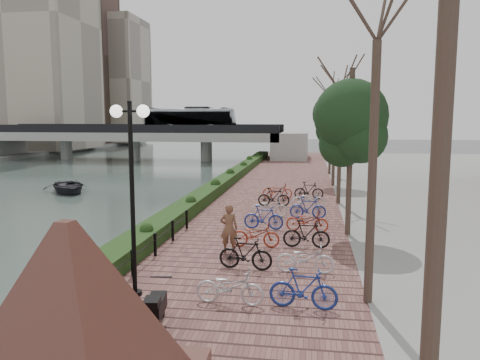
% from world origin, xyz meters
% --- Properties ---
extents(ground, '(220.00, 220.00, 0.00)m').
position_xyz_m(ground, '(0.00, 0.00, 0.00)').
color(ground, '#59595B').
rests_on(ground, ground).
extents(river_water, '(30.00, 130.00, 0.02)m').
position_xyz_m(river_water, '(-15.00, 25.00, 0.01)').
color(river_water, '#43544E').
rests_on(river_water, ground).
extents(promenade, '(8.00, 75.00, 0.50)m').
position_xyz_m(promenade, '(4.00, 17.50, 0.25)').
color(promenade, brown).
rests_on(promenade, ground).
extents(hedge, '(1.10, 56.00, 0.60)m').
position_xyz_m(hedge, '(0.60, 20.00, 0.80)').
color(hedge, '#1C3714').
rests_on(hedge, promenade).
extents(chain_fence, '(0.10, 14.10, 0.70)m').
position_xyz_m(chain_fence, '(1.40, 2.00, 0.85)').
color(chain_fence, black).
rests_on(chain_fence, promenade).
extents(granite_monument, '(5.78, 5.78, 3.03)m').
position_xyz_m(granite_monument, '(2.87, -3.20, 2.04)').
color(granite_monument, '#411E1C').
rests_on(granite_monument, promenade).
extents(lamppost, '(1.02, 0.32, 5.01)m').
position_xyz_m(lamppost, '(2.04, 1.54, 4.10)').
color(lamppost, black).
rests_on(lamppost, promenade).
extents(motorcycle, '(0.72, 1.64, 0.99)m').
position_xyz_m(motorcycle, '(3.26, -0.30, 1.00)').
color(motorcycle, black).
rests_on(motorcycle, promenade).
extents(pedestrian, '(0.65, 0.45, 1.69)m').
position_xyz_m(pedestrian, '(3.77, 5.78, 1.34)').
color(pedestrian, brown).
rests_on(pedestrian, promenade).
extents(bicycle_parking, '(2.40, 17.32, 1.00)m').
position_xyz_m(bicycle_parking, '(5.49, 9.23, 0.97)').
color(bicycle_parking, silver).
rests_on(bicycle_parking, promenade).
extents(street_trees, '(3.20, 37.12, 6.80)m').
position_xyz_m(street_trees, '(8.00, 12.68, 3.69)').
color(street_trees, '#392A21').
rests_on(street_trees, promenade).
extents(bridge, '(36.00, 10.77, 6.50)m').
position_xyz_m(bridge, '(-13.53, 45.00, 3.37)').
color(bridge, '#9D9C98').
rests_on(bridge, ground).
extents(boat, '(4.92, 5.15, 0.87)m').
position_xyz_m(boat, '(-10.05, 20.02, 0.45)').
color(boat, '#222227').
rests_on(boat, river_water).
extents(far_buildings, '(35.00, 38.00, 38.00)m').
position_xyz_m(far_buildings, '(-41.66, 65.91, 16.12)').
color(far_buildings, '#A59A89').
rests_on(far_buildings, far_bank).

